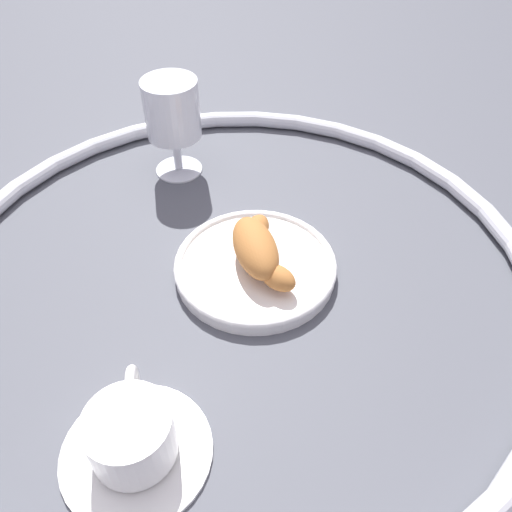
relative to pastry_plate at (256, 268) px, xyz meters
The scene contains 6 objects.
ground_plane 0.03m from the pastry_plate, 95.91° to the right, with size 2.20×2.20×0.00m, color #4C4F56.
table_chrome_rim 0.03m from the pastry_plate, 95.91° to the right, with size 0.71×0.71×0.02m, color silver.
pastry_plate is the anchor object (origin of this frame).
croissant_large 0.03m from the pastry_plate, 87.76° to the left, with size 0.14×0.07×0.04m.
coffee_cup_near 0.25m from the pastry_plate, 43.93° to the right, with size 0.14×0.14×0.06m.
juice_glass_left 0.25m from the pastry_plate, 169.94° to the right, with size 0.08×0.08×0.14m.
Camera 1 is at (0.41, -0.11, 0.46)m, focal length 36.86 mm.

